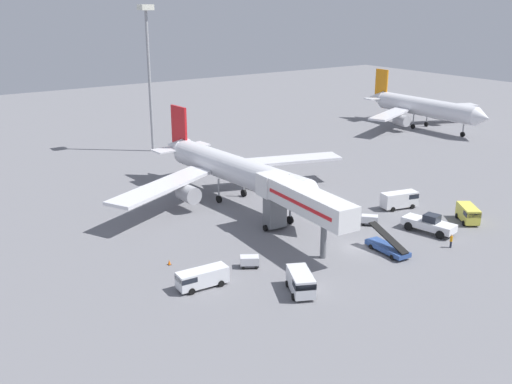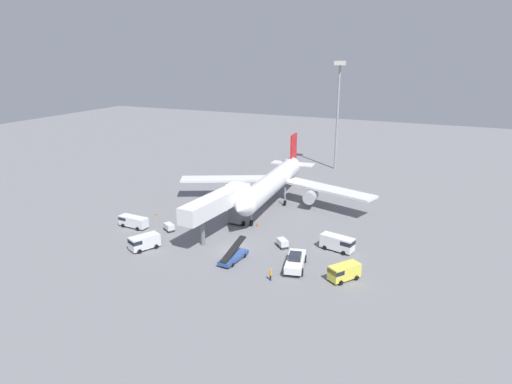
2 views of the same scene
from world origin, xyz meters
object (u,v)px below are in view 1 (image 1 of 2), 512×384
service_van_rear_right (201,277)px  safety_cone_bravo (169,262)px  airplane_at_gate (233,169)px  service_van_near_right (301,282)px  ground_crew_worker_foreground (451,241)px  airplane_background (423,107)px  service_van_near_left (468,213)px  baggage_cart_far_center (249,261)px  baggage_cart_far_right (370,220)px  pushback_tug (429,224)px  apron_light_mast (148,53)px  belt_loader_truck (388,247)px  safety_cone_alpha (292,219)px  service_van_outer_right (400,199)px  jet_bridge (299,200)px

service_van_rear_right → safety_cone_bravo: size_ratio=8.91×
airplane_at_gate → service_van_near_right: airplane_at_gate is taller
ground_crew_worker_foreground → airplane_background: (51.86, 48.57, 3.87)m
service_van_near_left → baggage_cart_far_center: bearing=171.0°
baggage_cart_far_right → ground_crew_worker_foreground: ground_crew_worker_foreground is taller
pushback_tug → apron_light_mast: bearing=99.8°
safety_cone_bravo → apron_light_mast: apron_light_mast is taller
belt_loader_truck → baggage_cart_far_center: (-15.50, 5.94, -0.02)m
service_van_rear_right → service_van_near_left: size_ratio=1.16×
pushback_tug → safety_cone_bravo: size_ratio=11.41×
service_van_near_left → service_van_near_right: (-30.92, -2.96, 0.01)m
ground_crew_worker_foreground → service_van_near_right: bearing=176.8°
safety_cone_alpha → apron_light_mast: 49.69m
pushback_tug → service_van_near_right: size_ratio=1.39×
service_van_near_right → baggage_cart_far_right: (19.46, 9.72, -0.53)m
ground_crew_worker_foreground → apron_light_mast: apron_light_mast is taller
service_van_near_left → airplane_at_gate: bearing=129.1°
service_van_rear_right → baggage_cart_far_center: bearing=9.7°
belt_loader_truck → airplane_background: airplane_background is taller
service_van_rear_right → baggage_cart_far_right: service_van_rear_right is taller
belt_loader_truck → apron_light_mast: size_ratio=0.22×
service_van_outer_right → apron_light_mast: bearing=105.6°
service_van_near_right → baggage_cart_far_center: bearing=95.8°
service_van_outer_right → airplane_background: 58.15m
belt_loader_truck → safety_cone_bravo: belt_loader_truck is taller
service_van_near_left → ground_crew_worker_foreground: service_van_near_left is taller
airplane_at_gate → service_van_near_right: bearing=-109.7°
ground_crew_worker_foreground → pushback_tug: bearing=69.4°
airplane_at_gate → service_van_near_right: size_ratio=8.09×
pushback_tug → apron_light_mast: apron_light_mast is taller
jet_bridge → baggage_cart_far_center: size_ratio=7.13×
pushback_tug → apron_light_mast: 62.59m
service_van_rear_right → ground_crew_worker_foreground: size_ratio=3.23×
jet_bridge → baggage_cart_far_right: bearing=-3.4°
baggage_cart_far_right → safety_cone_bravo: bearing=171.8°
baggage_cart_far_center → safety_cone_alpha: bearing=34.1°
ground_crew_worker_foreground → service_van_near_left: bearing=25.2°
baggage_cart_far_center → safety_cone_bravo: 9.02m
jet_bridge → airplane_at_gate: bearing=82.9°
belt_loader_truck → service_van_near_right: bearing=-172.0°
jet_bridge → apron_light_mast: bearing=83.8°
baggage_cart_far_right → apron_light_mast: bearing=96.3°
baggage_cart_far_center → safety_cone_alpha: baggage_cart_far_center is taller
service_van_near_left → baggage_cart_far_right: service_van_near_left is taller
pushback_tug → service_van_rear_right: pushback_tug is taller
jet_bridge → safety_cone_alpha: bearing=57.2°
safety_cone_alpha → airplane_background: size_ratio=0.02×
ground_crew_worker_foreground → service_van_rear_right: bearing=164.8°
baggage_cart_far_right → apron_light_mast: size_ratio=0.09×
safety_cone_bravo → airplane_background: airplane_background is taller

